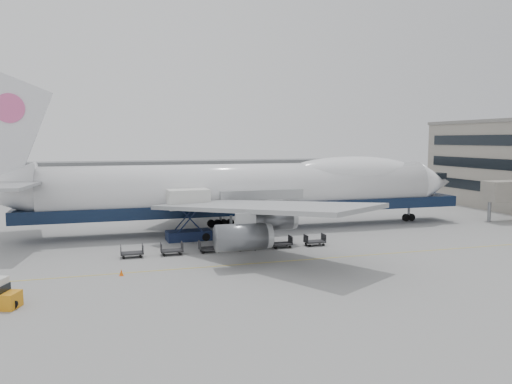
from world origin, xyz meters
name	(u,v)px	position (x,y,z in m)	size (l,w,h in m)	color
ground	(276,248)	(0.00, 0.00, 0.00)	(260.00, 260.00, 0.00)	gray
apron_line	(296,260)	(0.00, -6.00, 0.01)	(60.00, 0.15, 0.01)	gold
hangar	(142,176)	(-10.00, 70.00, 3.50)	(110.00, 8.00, 7.00)	slate
airliner	(252,188)	(0.64, 12.00, 5.62)	(67.00, 55.30, 19.98)	white
catering_truck	(188,212)	(-8.69, 7.34, 3.45)	(5.42, 3.89, 6.17)	#162143
traffic_cone	(121,273)	(-16.97, -6.81, 0.28)	(0.40, 0.40, 0.59)	#F1600C
dolly_0	(132,252)	(-15.72, 0.06, 0.53)	(2.30, 1.35, 1.30)	#2D2D30
dolly_1	(172,250)	(-11.64, 0.06, 0.53)	(2.30, 1.35, 1.30)	#2D2D30
dolly_2	(210,247)	(-7.56, 0.06, 0.53)	(2.30, 1.35, 1.30)	#2D2D30
dolly_3	(246,245)	(-3.48, 0.06, 0.53)	(2.30, 1.35, 1.30)	#2D2D30
dolly_4	(281,243)	(0.60, 0.06, 0.53)	(2.30, 1.35, 1.30)	#2D2D30
dolly_5	(315,241)	(4.68, 0.06, 0.53)	(2.30, 1.35, 1.30)	#2D2D30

